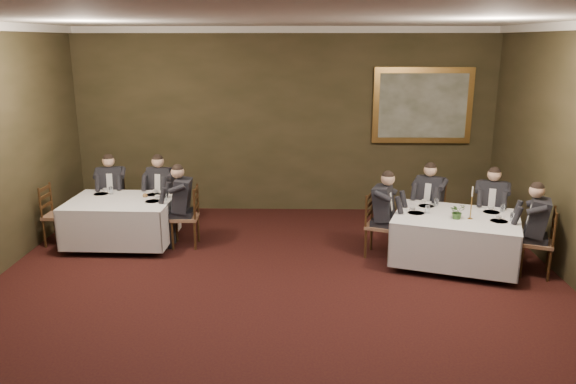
{
  "coord_description": "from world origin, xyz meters",
  "views": [
    {
      "loc": [
        0.28,
        -5.71,
        3.25
      ],
      "look_at": [
        0.13,
        2.05,
        1.15
      ],
      "focal_mm": 35.0,
      "sensor_mm": 36.0,
      "label": 1
    }
  ],
  "objects_px": {
    "chair_main_backleft": "(428,225)",
    "diner_sec_backleft": "(112,200)",
    "chair_sec_backright": "(163,213)",
    "chair_main_endright": "(536,256)",
    "chair_sec_endright": "(186,229)",
    "candlestick": "(471,207)",
    "diner_main_backright": "(490,218)",
    "table_main": "(455,236)",
    "chair_main_backright": "(489,231)",
    "diner_main_endleft": "(381,224)",
    "chair_sec_endleft": "(60,227)",
    "chair_sec_backleft": "(114,212)",
    "diner_sec_backright": "(162,201)",
    "centerpiece": "(457,210)",
    "table_second": "(122,218)",
    "diner_sec_endright": "(185,216)",
    "painting": "(422,106)",
    "chair_main_endleft": "(379,238)",
    "diner_main_backleft": "(429,212)",
    "diner_main_endright": "(537,241)"
  },
  "relations": [
    {
      "from": "chair_main_backleft",
      "to": "diner_sec_backleft",
      "type": "distance_m",
      "value": 5.5
    },
    {
      "from": "chair_sec_backright",
      "to": "chair_main_endright",
      "type": "bearing_deg",
      "value": 171.58
    },
    {
      "from": "chair_sec_endright",
      "to": "candlestick",
      "type": "xyz_separation_m",
      "value": [
        4.3,
        -0.86,
        0.66
      ]
    },
    {
      "from": "diner_main_backright",
      "to": "chair_sec_backright",
      "type": "xyz_separation_m",
      "value": [
        -5.47,
        0.89,
        -0.23
      ]
    },
    {
      "from": "table_main",
      "to": "chair_main_endright",
      "type": "xyz_separation_m",
      "value": [
        1.07,
        -0.36,
        -0.17
      ]
    },
    {
      "from": "diner_main_backright",
      "to": "diner_sec_backleft",
      "type": "distance_m",
      "value": 6.42
    },
    {
      "from": "chair_main_endright",
      "to": "chair_sec_backright",
      "type": "distance_m",
      "value": 6.12
    },
    {
      "from": "chair_main_backright",
      "to": "diner_sec_backleft",
      "type": "distance_m",
      "value": 6.43
    },
    {
      "from": "chair_sec_backright",
      "to": "chair_main_backright",
      "type": "bearing_deg",
      "value": -178.95
    },
    {
      "from": "diner_main_endleft",
      "to": "chair_sec_endleft",
      "type": "relative_size",
      "value": 1.35
    },
    {
      "from": "chair_sec_backleft",
      "to": "chair_sec_endleft",
      "type": "xyz_separation_m",
      "value": [
        -0.63,
        -0.84,
        0.0
      ]
    },
    {
      "from": "diner_sec_backright",
      "to": "candlestick",
      "type": "distance_m",
      "value": 5.2
    },
    {
      "from": "chair_sec_backleft",
      "to": "centerpiece",
      "type": "relative_size",
      "value": 4.12
    },
    {
      "from": "diner_main_endleft",
      "to": "chair_sec_endleft",
      "type": "xyz_separation_m",
      "value": [
        -5.2,
        0.42,
        -0.23
      ]
    },
    {
      "from": "diner_main_endleft",
      "to": "chair_sec_backright",
      "type": "bearing_deg",
      "value": -88.29
    },
    {
      "from": "table_second",
      "to": "diner_sec_endright",
      "type": "distance_m",
      "value": 1.04
    },
    {
      "from": "painting",
      "to": "chair_main_endleft",
      "type": "bearing_deg",
      "value": -113.97
    },
    {
      "from": "diner_main_backright",
      "to": "diner_main_endleft",
      "type": "relative_size",
      "value": 1.0
    },
    {
      "from": "chair_main_backright",
      "to": "painting",
      "type": "xyz_separation_m",
      "value": [
        -0.74,
        2.04,
        1.78
      ]
    },
    {
      "from": "diner_sec_endright",
      "to": "chair_main_backleft",
      "type": "bearing_deg",
      "value": -87.61
    },
    {
      "from": "diner_main_backleft",
      "to": "diner_sec_backleft",
      "type": "height_order",
      "value": "same"
    },
    {
      "from": "diner_main_endleft",
      "to": "chair_main_endleft",
      "type": "bearing_deg",
      "value": -90.0
    },
    {
      "from": "chair_sec_endleft",
      "to": "diner_sec_endright",
      "type": "bearing_deg",
      "value": 89.86
    },
    {
      "from": "centerpiece",
      "to": "chair_sec_backright",
      "type": "bearing_deg",
      "value": 159.87
    },
    {
      "from": "diner_sec_backright",
      "to": "chair_sec_endright",
      "type": "xyz_separation_m",
      "value": [
        0.58,
        -0.86,
        -0.23
      ]
    },
    {
      "from": "candlestick",
      "to": "diner_sec_backright",
      "type": "bearing_deg",
      "value": 160.63
    },
    {
      "from": "diner_main_backleft",
      "to": "chair_main_endright",
      "type": "height_order",
      "value": "diner_main_backleft"
    },
    {
      "from": "diner_sec_endright",
      "to": "centerpiece",
      "type": "xyz_separation_m",
      "value": [
        4.12,
        -0.85,
        0.37
      ]
    },
    {
      "from": "chair_main_backleft",
      "to": "diner_main_backright",
      "type": "relative_size",
      "value": 0.74
    },
    {
      "from": "table_main",
      "to": "painting",
      "type": "bearing_deg",
      "value": 90.0
    },
    {
      "from": "chair_main_backright",
      "to": "painting",
      "type": "height_order",
      "value": "painting"
    },
    {
      "from": "table_main",
      "to": "chair_main_backleft",
      "type": "xyz_separation_m",
      "value": [
        -0.16,
        1.02,
        -0.17
      ]
    },
    {
      "from": "table_second",
      "to": "chair_main_backright",
      "type": "bearing_deg",
      "value": -0.35
    },
    {
      "from": "chair_main_backright",
      "to": "diner_sec_backleft",
      "type": "bearing_deg",
      "value": 11.3
    },
    {
      "from": "table_main",
      "to": "chair_main_backleft",
      "type": "distance_m",
      "value": 1.04
    },
    {
      "from": "chair_sec_backleft",
      "to": "chair_sec_backright",
      "type": "bearing_deg",
      "value": 168.27
    },
    {
      "from": "chair_sec_endright",
      "to": "candlestick",
      "type": "bearing_deg",
      "value": -103.11
    },
    {
      "from": "diner_main_endright",
      "to": "chair_sec_backleft",
      "type": "distance_m",
      "value": 6.97
    },
    {
      "from": "chair_sec_backleft",
      "to": "painting",
      "type": "height_order",
      "value": "painting"
    },
    {
      "from": "table_main",
      "to": "chair_sec_backright",
      "type": "relative_size",
      "value": 2.11
    },
    {
      "from": "table_second",
      "to": "chair_main_endright",
      "type": "relative_size",
      "value": 1.7
    },
    {
      "from": "chair_main_endleft",
      "to": "candlestick",
      "type": "bearing_deg",
      "value": 88.23
    },
    {
      "from": "chair_main_backleft",
      "to": "diner_main_endright",
      "type": "relative_size",
      "value": 0.74
    },
    {
      "from": "diner_sec_backright",
      "to": "chair_sec_endright",
      "type": "distance_m",
      "value": 1.06
    },
    {
      "from": "chair_sec_endleft",
      "to": "painting",
      "type": "bearing_deg",
      "value": 108.89
    },
    {
      "from": "chair_sec_backleft",
      "to": "chair_main_backright",
      "type": "bearing_deg",
      "value": 161.69
    },
    {
      "from": "table_main",
      "to": "diner_sec_backleft",
      "type": "relative_size",
      "value": 1.57
    },
    {
      "from": "candlestick",
      "to": "centerpiece",
      "type": "bearing_deg",
      "value": 177.32
    },
    {
      "from": "chair_main_endleft",
      "to": "painting",
      "type": "xyz_separation_m",
      "value": [
        1.07,
        2.4,
        1.78
      ]
    },
    {
      "from": "chair_sec_endright",
      "to": "diner_sec_endright",
      "type": "relative_size",
      "value": 0.74
    }
  ]
}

